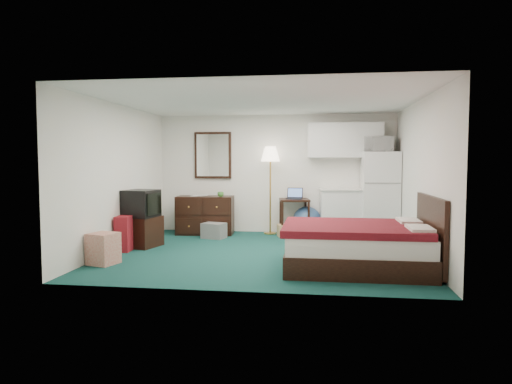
# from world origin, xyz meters

# --- Properties ---
(floor) EXTENTS (5.00, 4.50, 0.01)m
(floor) POSITION_xyz_m (0.00, 0.00, 0.00)
(floor) COLOR #10423B
(floor) RESTS_ON ground
(ceiling) EXTENTS (5.00, 4.50, 0.01)m
(ceiling) POSITION_xyz_m (0.00, 0.00, 2.50)
(ceiling) COLOR white
(ceiling) RESTS_ON walls
(walls) EXTENTS (5.01, 4.51, 2.50)m
(walls) POSITION_xyz_m (0.00, 0.00, 1.25)
(walls) COLOR white
(walls) RESTS_ON floor
(mirror) EXTENTS (0.80, 0.06, 1.00)m
(mirror) POSITION_xyz_m (-1.35, 2.22, 1.65)
(mirror) COLOR white
(mirror) RESTS_ON walls
(upper_cabinets) EXTENTS (1.50, 0.35, 0.70)m
(upper_cabinets) POSITION_xyz_m (1.45, 2.08, 1.95)
(upper_cabinets) COLOR white
(upper_cabinets) RESTS_ON walls
(headboard) EXTENTS (0.06, 1.56, 1.00)m
(headboard) POSITION_xyz_m (2.46, -0.92, 0.55)
(headboard) COLOR black
(headboard) RESTS_ON walls
(dresser) EXTENTS (1.20, 0.60, 0.79)m
(dresser) POSITION_xyz_m (-1.42, 1.79, 0.40)
(dresser) COLOR black
(dresser) RESTS_ON floor
(floor_lamp) EXTENTS (0.48, 0.48, 1.83)m
(floor_lamp) POSITION_xyz_m (-0.08, 2.02, 0.91)
(floor_lamp) COLOR gold
(floor_lamp) RESTS_ON floor
(desk) EXTENTS (0.67, 0.67, 0.75)m
(desk) POSITION_xyz_m (0.43, 1.93, 0.37)
(desk) COLOR black
(desk) RESTS_ON floor
(exercise_ball) EXTENTS (0.74, 0.74, 0.59)m
(exercise_ball) POSITION_xyz_m (0.69, 1.96, 0.30)
(exercise_ball) COLOR navy
(exercise_ball) RESTS_ON floor
(kitchen_counter) EXTENTS (0.89, 0.69, 0.94)m
(kitchen_counter) POSITION_xyz_m (1.39, 1.91, 0.47)
(kitchen_counter) COLOR white
(kitchen_counter) RESTS_ON floor
(fridge) EXTENTS (0.71, 0.71, 1.71)m
(fridge) POSITION_xyz_m (2.13, 1.86, 0.85)
(fridge) COLOR white
(fridge) RESTS_ON floor
(bed) EXTENTS (1.96, 1.53, 0.63)m
(bed) POSITION_xyz_m (1.45, -0.92, 0.31)
(bed) COLOR #4C070E
(bed) RESTS_ON floor
(tv_stand) EXTENTS (0.67, 0.70, 0.54)m
(tv_stand) POSITION_xyz_m (-2.21, 0.29, 0.27)
(tv_stand) COLOR black
(tv_stand) RESTS_ON floor
(suitcase) EXTENTS (0.26, 0.39, 0.60)m
(suitcase) POSITION_xyz_m (-2.35, -0.13, 0.30)
(suitcase) COLOR maroon
(suitcase) RESTS_ON floor
(retail_box) EXTENTS (0.46, 0.46, 0.47)m
(retail_box) POSITION_xyz_m (-2.25, -1.11, 0.23)
(retail_box) COLOR beige
(retail_box) RESTS_ON floor
(file_bin) EXTENTS (0.50, 0.43, 0.30)m
(file_bin) POSITION_xyz_m (-1.13, 1.31, 0.15)
(file_bin) COLOR slate
(file_bin) RESTS_ON floor
(cardboard_box_a) EXTENTS (0.34, 0.31, 0.24)m
(cardboard_box_a) POSITION_xyz_m (0.25, 1.71, 0.12)
(cardboard_box_a) COLOR tan
(cardboard_box_a) RESTS_ON floor
(cardboard_box_b) EXTENTS (0.25, 0.28, 0.24)m
(cardboard_box_b) POSITION_xyz_m (0.36, 1.55, 0.12)
(cardboard_box_b) COLOR tan
(cardboard_box_b) RESTS_ON floor
(laptop) EXTENTS (0.35, 0.29, 0.22)m
(laptop) POSITION_xyz_m (0.43, 1.92, 0.86)
(laptop) COLOR black
(laptop) RESTS_ON desk
(crt_tv) EXTENTS (0.61, 0.65, 0.48)m
(crt_tv) POSITION_xyz_m (-2.20, 0.25, 0.78)
(crt_tv) COLOR black
(crt_tv) RESTS_ON tv_stand
(microwave) EXTENTS (0.56, 0.31, 0.38)m
(microwave) POSITION_xyz_m (2.09, 1.86, 1.90)
(microwave) COLOR white
(microwave) RESTS_ON fridge
(book_a) EXTENTS (0.17, 0.05, 0.23)m
(book_a) POSITION_xyz_m (-1.68, 1.77, 0.91)
(book_a) COLOR tan
(book_a) RESTS_ON dresser
(book_b) EXTENTS (0.16, 0.03, 0.22)m
(book_b) POSITION_xyz_m (-1.54, 1.85, 0.90)
(book_b) COLOR tan
(book_b) RESTS_ON dresser
(mug) EXTENTS (0.15, 0.13, 0.13)m
(mug) POSITION_xyz_m (-1.07, 1.68, 0.86)
(mug) COLOR #417E32
(mug) RESTS_ON dresser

